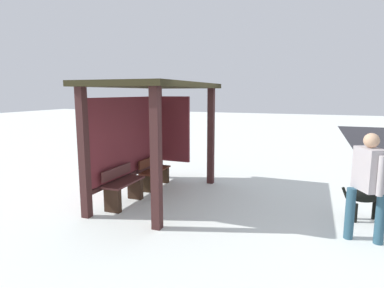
# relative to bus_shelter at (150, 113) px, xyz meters

# --- Properties ---
(ground_plane) EXTENTS (60.00, 60.00, 0.00)m
(ground_plane) POSITION_rel_bus_shelter_xyz_m (-0.12, -0.23, -1.83)
(ground_plane) COLOR white
(bus_shelter) EXTENTS (3.36, 1.84, 2.49)m
(bus_shelter) POSITION_rel_bus_shelter_xyz_m (0.00, 0.00, 0.00)
(bus_shelter) COLOR #3C1F1F
(bus_shelter) RESTS_ON ground
(bench_left_inside) EXTENTS (1.04, 0.38, 0.78)m
(bench_left_inside) POSITION_rel_bus_shelter_xyz_m (-0.80, 0.22, -1.48)
(bench_left_inside) COLOR #4E2726
(bench_left_inside) RESTS_ON ground
(bench_center_inside) EXTENTS (1.04, 0.35, 0.72)m
(bench_center_inside) POSITION_rel_bus_shelter_xyz_m (0.56, 0.22, -1.51)
(bench_center_inside) COLOR #552618
(bench_center_inside) RESTS_ON ground
(person_walking) EXTENTS (0.63, 0.60, 1.69)m
(person_walking) POSITION_rel_bus_shelter_xyz_m (-0.88, -4.14, -0.83)
(person_walking) COLOR #B9B0B2
(person_walking) RESTS_ON ground
(dog) EXTENTS (0.46, 0.89, 0.63)m
(dog) POSITION_rel_bus_shelter_xyz_m (0.05, -4.33, -1.38)
(dog) COLOR black
(dog) RESTS_ON ground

